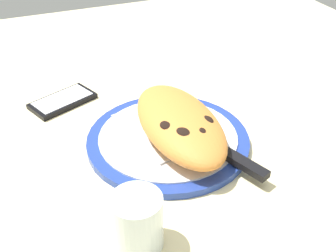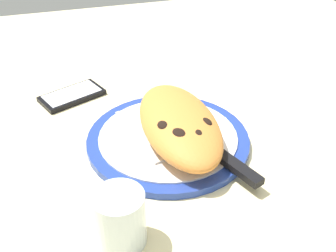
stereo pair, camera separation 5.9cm
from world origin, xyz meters
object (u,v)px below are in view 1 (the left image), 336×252
Objects in this scene: plate at (168,139)px; smartphone at (63,101)px; fork at (143,142)px; knife at (223,152)px; water_glass at (137,225)px; calzone at (179,123)px.

plate reaches higher than smartphone.
fork is 13.64cm from knife.
water_glass reaches higher than fork.
fork is (-0.89, -6.38, -2.69)cm from calzone.
knife is (7.10, 4.67, -2.40)cm from calzone.
knife is 2.99× the size of water_glass.
fork is (0.25, -4.75, 1.03)cm from plate.
calzone is 1.07× the size of knife.
knife is 1.69× the size of smartphone.
smartphone is at bearing -144.19° from plate.
water_glass is (18.55, -7.17, 1.71)cm from fork.
water_glass is (10.56, -18.23, 1.42)cm from knife.
plate is at bearing 147.62° from water_glass.
plate is 1.10× the size of calzone.
calzone is 22.29cm from water_glass.
knife is 35.50cm from smartphone.
calzone is 6.99cm from fork.
plate is 25.10cm from smartphone.
fork is 2.07× the size of water_glass.
knife is (8.23, 6.30, 1.32)cm from plate.
knife reaches higher than smartphone.
fork is at bearing -125.84° from knife.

